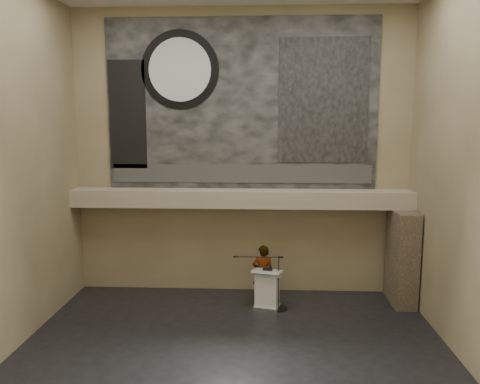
{
  "coord_description": "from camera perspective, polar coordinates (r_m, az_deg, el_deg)",
  "views": [
    {
      "loc": [
        0.65,
        -10.02,
        5.17
      ],
      "look_at": [
        0.0,
        3.2,
        3.2
      ],
      "focal_mm": 35.0,
      "sensor_mm": 36.0,
      "label": 1
    }
  ],
  "objects": [
    {
      "name": "wall_right",
      "position": [
        10.97,
        26.21,
        2.79
      ],
      "size": [
        0.02,
        8.0,
        8.5
      ],
      "primitive_type": "cube",
      "color": "#796B4D",
      "rests_on": "floor"
    },
    {
      "name": "stone_pier",
      "position": [
        14.29,
        19.13,
        -7.52
      ],
      "size": [
        0.6,
        1.4,
        2.7
      ],
      "primitive_type": "cube",
      "color": "#423528",
      "rests_on": "floor"
    },
    {
      "name": "banner_clock_face",
      "position": [
        14.23,
        -7.36,
        14.57
      ],
      "size": [
        1.84,
        0.02,
        1.84
      ],
      "primitive_type": "cylinder",
      "rotation": [
        1.57,
        0.0,
        0.0
      ],
      "color": "silver",
      "rests_on": "banner"
    },
    {
      "name": "mic_stand",
      "position": [
        13.47,
        4.48,
        -13.06
      ],
      "size": [
        1.52,
        0.52,
        1.53
      ],
      "rotation": [
        0.0,
        0.0,
        0.01
      ],
      "color": "black",
      "rests_on": "floor"
    },
    {
      "name": "soffit",
      "position": [
        13.82,
        0.08,
        -0.78
      ],
      "size": [
        10.0,
        0.8,
        0.5
      ],
      "primitive_type": "cube",
      "color": "#9F917B",
      "rests_on": "wall_back"
    },
    {
      "name": "banner_text_strip",
      "position": [
        14.05,
        0.15,
        2.25
      ],
      "size": [
        7.76,
        0.02,
        0.55
      ],
      "primitive_type": "cube",
      "color": "#2F2F2F",
      "rests_on": "banner"
    },
    {
      "name": "banner_building_print",
      "position": [
        14.08,
        10.14,
        10.9
      ],
      "size": [
        2.6,
        0.02,
        3.6
      ],
      "primitive_type": "cube",
      "color": "black",
      "rests_on": "banner"
    },
    {
      "name": "banner_clock_rim",
      "position": [
        14.25,
        -7.34,
        14.56
      ],
      "size": [
        2.3,
        0.02,
        2.3
      ],
      "primitive_type": "cylinder",
      "rotation": [
        1.57,
        0.0,
        0.0
      ],
      "color": "black",
      "rests_on": "banner"
    },
    {
      "name": "wall_back",
      "position": [
        14.07,
        0.16,
        4.71
      ],
      "size": [
        10.0,
        0.02,
        8.5
      ],
      "primitive_type": "cube",
      "color": "#796B4D",
      "rests_on": "floor"
    },
    {
      "name": "papers",
      "position": [
        13.17,
        3.03,
        -9.53
      ],
      "size": [
        0.32,
        0.36,
        0.0
      ],
      "primitive_type": "cube",
      "rotation": [
        0.0,
        0.0,
        -0.42
      ],
      "color": "white",
      "rests_on": "lectern"
    },
    {
      "name": "speaker_person",
      "position": [
        13.73,
        2.82,
        -9.9
      ],
      "size": [
        0.63,
        0.42,
        1.69
      ],
      "primitive_type": "imported",
      "rotation": [
        0.0,
        0.0,
        3.17
      ],
      "color": "white",
      "rests_on": "floor"
    },
    {
      "name": "wall_left",
      "position": [
        11.54,
        -26.55,
        3.0
      ],
      "size": [
        0.02,
        8.0,
        8.5
      ],
      "primitive_type": "cube",
      "color": "#796B4D",
      "rests_on": "floor"
    },
    {
      "name": "sprinkler_left",
      "position": [
        13.98,
        -6.5,
        -1.89
      ],
      "size": [
        0.04,
        0.04,
        0.06
      ],
      "primitive_type": "cylinder",
      "color": "#B2893D",
      "rests_on": "soffit"
    },
    {
      "name": "banner_brick_print",
      "position": [
        14.53,
        -13.55,
        9.14
      ],
      "size": [
        1.1,
        0.02,
        3.2
      ],
      "primitive_type": "cube",
      "color": "black",
      "rests_on": "banner"
    },
    {
      "name": "banner",
      "position": [
        14.02,
        0.16,
        10.63
      ],
      "size": [
        8.0,
        0.05,
        5.0
      ],
      "primitive_type": "cube",
      "color": "black",
      "rests_on": "wall_back"
    },
    {
      "name": "sprinkler_right",
      "position": [
        13.86,
        7.95,
        -2.01
      ],
      "size": [
        0.04,
        0.04,
        0.06
      ],
      "primitive_type": "cylinder",
      "color": "#B2893D",
      "rests_on": "soffit"
    },
    {
      "name": "floor",
      "position": [
        11.29,
        -0.84,
        -18.78
      ],
      "size": [
        10.0,
        10.0,
        0.0
      ],
      "primitive_type": "plane",
      "color": "black",
      "rests_on": "ground"
    },
    {
      "name": "binder",
      "position": [
        13.23,
        3.37,
        -9.39
      ],
      "size": [
        0.28,
        0.22,
        0.04
      ],
      "primitive_type": "cube",
      "rotation": [
        0.0,
        0.0,
        -0.01
      ],
      "color": "black",
      "rests_on": "lectern"
    },
    {
      "name": "wall_front",
      "position": [
        6.13,
        -3.29,
        -0.17
      ],
      "size": [
        10.0,
        0.02,
        8.5
      ],
      "primitive_type": "cube",
      "color": "#796B4D",
      "rests_on": "floor"
    },
    {
      "name": "lectern",
      "position": [
        13.39,
        3.32,
        -11.72
      ],
      "size": [
        0.91,
        0.74,
        1.14
      ],
      "rotation": [
        0.0,
        0.0,
        -0.25
      ],
      "color": "silver",
      "rests_on": "floor"
    }
  ]
}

